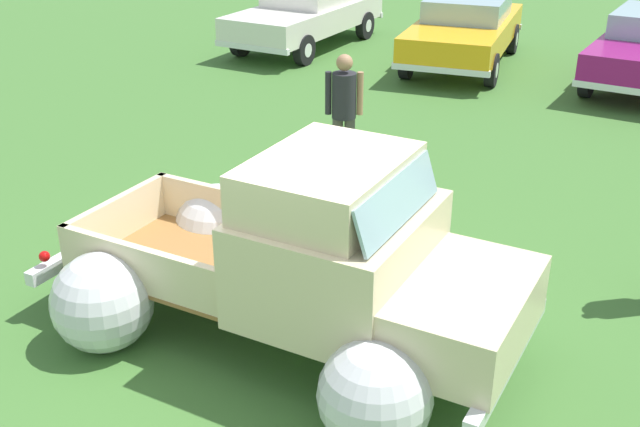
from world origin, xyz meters
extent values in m
plane|color=#3D6B2D|center=(0.00, 0.00, 0.00)|extent=(80.00, 80.00, 0.00)
cylinder|color=black|center=(1.45, 0.86, 0.38)|extent=(0.76, 0.22, 0.76)
cylinder|color=silver|center=(1.45, 0.86, 0.38)|extent=(0.34, 0.23, 0.34)
cylinder|color=black|center=(1.45, -0.88, 0.38)|extent=(0.76, 0.22, 0.76)
cylinder|color=silver|center=(1.45, -0.88, 0.38)|extent=(0.34, 0.23, 0.34)
cylinder|color=black|center=(-1.35, 0.88, 0.38)|extent=(0.76, 0.22, 0.76)
cylinder|color=silver|center=(-1.35, 0.88, 0.38)|extent=(0.34, 0.23, 0.34)
cylinder|color=black|center=(-1.35, -0.86, 0.38)|extent=(0.76, 0.22, 0.76)
cylinder|color=silver|center=(-1.35, -0.86, 0.38)|extent=(0.34, 0.23, 0.34)
sphere|color=silver|center=(-1.35, 0.93, 0.44)|extent=(0.96, 0.96, 0.96)
sphere|color=silver|center=(-1.35, -0.91, 0.44)|extent=(0.96, 0.96, 0.96)
cube|color=olive|center=(-0.95, 0.00, 0.54)|extent=(2.06, 1.55, 0.04)
cube|color=beige|center=(-0.95, 0.73, 0.77)|extent=(2.05, 0.09, 0.50)
cube|color=beige|center=(-0.95, -0.73, 0.77)|extent=(2.05, 0.09, 0.50)
cube|color=beige|center=(0.03, 0.00, 0.77)|extent=(0.09, 1.54, 0.50)
cube|color=beige|center=(-1.93, 0.01, 0.77)|extent=(0.09, 1.54, 0.50)
cube|color=beige|center=(0.65, 0.00, 0.99)|extent=(1.46, 1.71, 0.95)
cube|color=beige|center=(0.55, 0.00, 1.70)|extent=(1.16, 1.55, 0.45)
cube|color=#8CADB7|center=(1.19, -0.01, 1.68)|extent=(0.16, 1.46, 0.38)
cube|color=beige|center=(1.70, -0.01, 0.80)|extent=(1.26, 1.63, 0.55)
sphere|color=silver|center=(1.45, 0.89, 0.42)|extent=(0.92, 0.92, 0.92)
sphere|color=silver|center=(1.45, -0.91, 0.42)|extent=(0.92, 0.92, 0.92)
cube|color=silver|center=(-2.24, 0.01, 0.46)|extent=(0.13, 1.98, 0.14)
cube|color=silver|center=(2.24, -0.01, 0.46)|extent=(0.13, 1.98, 0.14)
sphere|color=red|center=(-2.20, 0.80, 0.64)|extent=(0.11, 0.11, 0.11)
sphere|color=red|center=(-2.20, -0.78, 0.64)|extent=(0.11, 0.11, 0.11)
cylinder|color=black|center=(-4.88, 9.08, 0.33)|extent=(0.21, 0.66, 0.66)
cylinder|color=silver|center=(-4.88, 9.08, 0.33)|extent=(0.22, 0.30, 0.30)
cylinder|color=black|center=(-6.55, 9.10, 0.33)|extent=(0.21, 0.66, 0.66)
cylinder|color=silver|center=(-6.55, 9.10, 0.33)|extent=(0.22, 0.30, 0.30)
cylinder|color=black|center=(-4.84, 12.04, 0.33)|extent=(0.21, 0.66, 0.66)
cylinder|color=silver|center=(-4.84, 12.04, 0.33)|extent=(0.22, 0.30, 0.30)
cylinder|color=black|center=(-6.51, 12.06, 0.33)|extent=(0.21, 0.66, 0.66)
cylinder|color=silver|center=(-6.51, 12.06, 0.33)|extent=(0.22, 0.30, 0.30)
cube|color=silver|center=(-5.69, 10.57, 0.71)|extent=(1.85, 4.64, 0.55)
cube|color=silver|center=(-5.66, 12.84, 0.45)|extent=(1.85, 0.13, 0.12)
cube|color=silver|center=(-5.73, 8.30, 0.45)|extent=(1.85, 0.13, 0.12)
cylinder|color=black|center=(-0.81, 9.39, 0.33)|extent=(0.29, 0.68, 0.66)
cylinder|color=silver|center=(-0.81, 9.39, 0.33)|extent=(0.25, 0.32, 0.30)
cylinder|color=black|center=(-2.52, 9.15, 0.33)|extent=(0.29, 0.68, 0.66)
cylinder|color=silver|center=(-2.52, 9.15, 0.33)|extent=(0.25, 0.32, 0.30)
cylinder|color=black|center=(-1.23, 12.31, 0.33)|extent=(0.29, 0.68, 0.66)
cylinder|color=silver|center=(-1.23, 12.31, 0.33)|extent=(0.25, 0.32, 0.30)
cylinder|color=black|center=(-2.93, 12.07, 0.33)|extent=(0.29, 0.68, 0.66)
cylinder|color=silver|center=(-2.93, 12.07, 0.33)|extent=(0.25, 0.32, 0.30)
cube|color=#F2A819|center=(-1.87, 10.73, 0.71)|extent=(2.48, 4.83, 0.55)
cube|color=#8CADB7|center=(-1.90, 10.91, 1.21)|extent=(1.86, 2.14, 0.45)
cube|color=silver|center=(-2.19, 12.97, 0.45)|extent=(1.90, 0.37, 0.12)
cube|color=silver|center=(-1.55, 8.49, 0.45)|extent=(1.90, 0.37, 0.12)
cylinder|color=black|center=(0.99, 9.57, 0.33)|extent=(0.23, 0.67, 0.66)
cylinder|color=silver|center=(0.99, 9.57, 0.33)|extent=(0.22, 0.31, 0.30)
cylinder|color=black|center=(1.11, 12.46, 0.33)|extent=(0.23, 0.67, 0.66)
cylinder|color=silver|center=(1.11, 12.46, 0.33)|extent=(0.22, 0.31, 0.30)
cube|color=silver|center=(1.78, 8.76, 0.45)|extent=(1.82, 0.18, 0.12)
cylinder|color=#4C4742|center=(-1.38, 3.90, 0.42)|extent=(0.20, 0.20, 0.85)
cylinder|color=#4C4742|center=(-1.23, 3.98, 0.42)|extent=(0.20, 0.20, 0.85)
cylinder|color=#26262B|center=(-1.31, 3.94, 1.17)|extent=(0.45, 0.45, 0.64)
cylinder|color=#26262B|center=(-1.50, 3.84, 1.20)|extent=(0.12, 0.12, 0.61)
cylinder|color=#A87A56|center=(-1.11, 4.04, 1.20)|extent=(0.12, 0.12, 0.61)
sphere|color=#A87A56|center=(-1.31, 3.94, 1.63)|extent=(0.31, 0.31, 0.23)
cube|color=black|center=(-0.61, 2.15, 0.01)|extent=(0.36, 0.36, 0.03)
cone|color=orange|center=(-0.61, 2.15, 0.33)|extent=(0.28, 0.28, 0.60)
cylinder|color=white|center=(-0.61, 2.15, 0.42)|extent=(0.17, 0.17, 0.08)
camera|label=1|loc=(3.38, -5.36, 4.27)|focal=43.42mm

